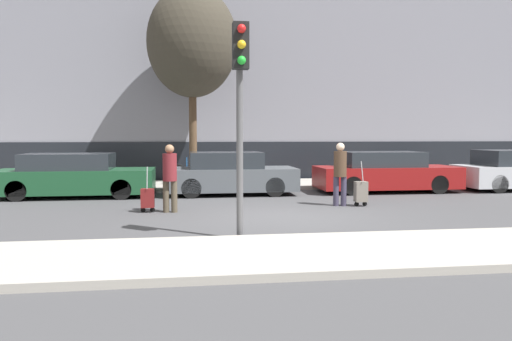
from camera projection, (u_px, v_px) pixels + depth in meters
The scene contains 14 objects.
ground_plane at pixel (287, 217), 11.48m from camera, with size 80.00×80.00×0.00m, color #424244.
sidewalk_near at pixel (335, 252), 7.77m from camera, with size 28.00×2.50×0.12m.
sidewalk_far at pixel (249, 184), 18.39m from camera, with size 28.00×3.00×0.12m.
building_facade at pixel (238, 30), 21.34m from camera, with size 28.00×2.56×12.75m.
parked_car_0 at pixel (74, 176), 15.09m from camera, with size 4.67×1.80×1.33m.
parked_car_1 at pixel (230, 174), 15.79m from camera, with size 4.08×1.81×1.34m.
parked_car_2 at pixel (385, 173), 16.48m from camera, with size 4.62×1.77×1.33m.
pedestrian_left at pixel (170, 174), 12.10m from camera, with size 0.35×0.34×1.66m.
trolley_left at pixel (148, 198), 12.14m from camera, with size 0.34×0.29×1.12m.
pedestrian_right at pixel (340, 170), 13.20m from camera, with size 0.34×0.34×1.68m.
trolley_right at pixel (361, 192), 13.18m from camera, with size 0.34×0.29×1.20m.
traffic_light at pixel (240, 87), 8.77m from camera, with size 0.28×0.47×3.83m.
parked_bicycle at pixel (192, 174), 17.94m from camera, with size 1.77×0.06×0.96m.
bare_tree_near_crossing at pixel (192, 43), 17.97m from camera, with size 3.25×3.25×7.09m.
Camera 1 is at (-2.29, -11.16, 1.89)m, focal length 35.00 mm.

